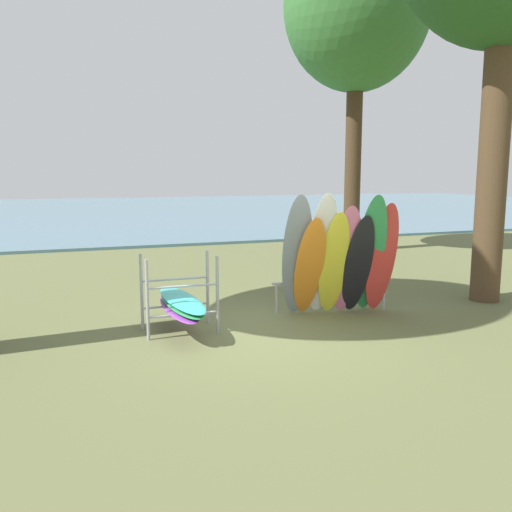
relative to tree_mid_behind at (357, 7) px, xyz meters
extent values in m
plane|color=#60663D|center=(-5.88, -7.42, -7.54)|extent=(80.00, 80.00, 0.00)
cube|color=slate|center=(-5.88, 20.96, -7.49)|extent=(80.00, 36.00, 0.10)
cylinder|color=#4C3823|center=(-0.95, -6.96, -4.57)|extent=(0.56, 0.56, 5.94)
cylinder|color=#42301E|center=(0.00, 0.00, -4.45)|extent=(0.51, 0.51, 6.18)
ellipsoid|color=#387033|center=(0.00, 0.00, 0.07)|extent=(4.51, 4.51, 5.19)
ellipsoid|color=gray|center=(-5.03, -6.88, -6.44)|extent=(0.72, 0.92, 2.19)
ellipsoid|color=orange|center=(-4.81, -6.92, -6.63)|extent=(0.62, 0.87, 1.80)
ellipsoid|color=white|center=(-4.59, -6.96, -6.43)|extent=(0.70, 0.94, 2.21)
ellipsoid|color=yellow|center=(-4.37, -6.99, -6.59)|extent=(0.64, 0.79, 1.89)
ellipsoid|color=pink|center=(-4.15, -7.03, -6.54)|extent=(0.69, 0.84, 1.99)
ellipsoid|color=black|center=(-3.92, -7.06, -6.62)|extent=(0.61, 0.79, 1.82)
ellipsoid|color=#339E56|center=(-3.70, -7.10, -6.45)|extent=(0.77, 1.03, 2.18)
ellipsoid|color=red|center=(-3.48, -7.14, -6.52)|extent=(0.62, 0.76, 2.03)
cylinder|color=#9EA0A5|center=(-5.25, -6.47, -7.26)|extent=(0.04, 0.04, 0.55)
cylinder|color=#9EA0A5|center=(-3.27, -6.93, -7.26)|extent=(0.04, 0.04, 0.55)
cylinder|color=#9EA0A5|center=(-4.26, -6.70, -6.99)|extent=(2.15, 0.54, 0.04)
cylinder|color=#9EA0A5|center=(-7.69, -7.28, -6.91)|extent=(0.05, 0.05, 1.25)
cylinder|color=#9EA0A5|center=(-6.59, -7.28, -6.91)|extent=(0.05, 0.05, 1.25)
cylinder|color=#9EA0A5|center=(-7.69, -6.68, -6.91)|extent=(0.05, 0.05, 1.25)
cylinder|color=#9EA0A5|center=(-6.59, -6.68, -6.91)|extent=(0.05, 0.05, 1.25)
cylinder|color=#9EA0A5|center=(-7.14, -7.28, -7.19)|extent=(1.10, 0.04, 0.04)
cylinder|color=#9EA0A5|center=(-7.14, -7.28, -6.74)|extent=(1.10, 0.04, 0.04)
cylinder|color=#9EA0A5|center=(-7.14, -6.68, -7.19)|extent=(1.10, 0.04, 0.04)
cylinder|color=#9EA0A5|center=(-7.14, -6.68, -6.74)|extent=(1.10, 0.04, 0.04)
ellipsoid|color=purple|center=(-7.15, -6.98, -7.14)|extent=(0.53, 2.11, 0.06)
ellipsoid|color=#339E56|center=(-7.10, -6.98, -7.08)|extent=(0.55, 2.11, 0.06)
ellipsoid|color=#38B2AD|center=(-7.10, -6.98, -7.02)|extent=(0.60, 2.12, 0.06)
camera|label=1|loc=(-8.87, -15.34, -5.00)|focal=37.92mm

